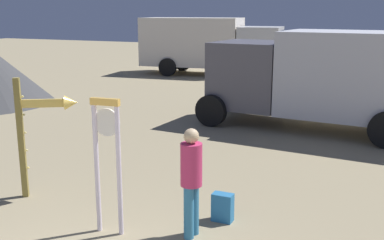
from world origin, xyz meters
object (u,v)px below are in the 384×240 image
object	(u,v)px
box_truck_far	(208,44)
person_near_clock	(191,177)
standing_clock	(107,152)
box_truck_near	(335,76)
backpack	(223,207)
arrow_sign	(41,121)

from	to	relation	value
box_truck_far	person_near_clock	bearing A→B (deg)	-68.92
standing_clock	box_truck_far	size ratio (longest dim) A/B	0.27
standing_clock	box_truck_near	bearing A→B (deg)	74.09
backpack	box_truck_near	xyz separation A→B (m)	(0.78, 6.58, 1.28)
arrow_sign	backpack	distance (m)	3.44
person_near_clock	arrow_sign	bearing A→B (deg)	172.94
standing_clock	box_truck_far	distance (m)	17.73
person_near_clock	box_truck_near	size ratio (longest dim) A/B	0.24
arrow_sign	box_truck_far	size ratio (longest dim) A/B	0.28
arrow_sign	box_truck_far	bearing A→B (deg)	101.84
box_truck_near	box_truck_far	distance (m)	11.90
standing_clock	person_near_clock	xyz separation A→B (m)	(1.15, 0.37, -0.34)
backpack	standing_clock	bearing A→B (deg)	-143.43
person_near_clock	box_truck_far	bearing A→B (deg)	111.08
arrow_sign	person_near_clock	bearing A→B (deg)	-7.06
box_truck_far	arrow_sign	bearing A→B (deg)	-78.16
arrow_sign	box_truck_far	xyz separation A→B (m)	(-3.39, 16.19, 0.23)
person_near_clock	box_truck_near	xyz separation A→B (m)	(1.02, 7.25, 0.59)
backpack	box_truck_far	bearing A→B (deg)	112.63
backpack	box_truck_far	size ratio (longest dim) A/B	0.06
standing_clock	box_truck_near	xyz separation A→B (m)	(2.17, 7.62, 0.25)
person_near_clock	box_truck_far	size ratio (longest dim) A/B	0.22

